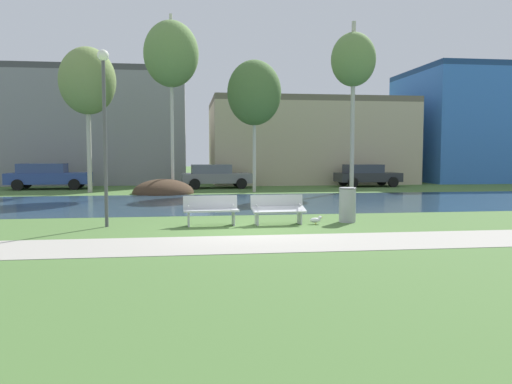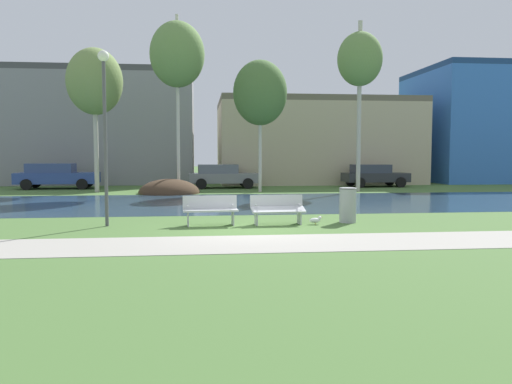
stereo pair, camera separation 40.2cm
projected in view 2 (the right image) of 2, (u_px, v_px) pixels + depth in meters
ground_plane at (228, 198)px, 23.95m from camera, size 120.00×120.00×0.00m
paved_path_strip at (256, 244)px, 11.89m from camera, size 60.00×2.36×0.01m
river_band at (231, 203)px, 21.81m from camera, size 80.00×8.99×0.01m
soil_mound at (169, 193)px, 27.00m from camera, size 3.25×3.21×1.53m
bench_left at (210, 209)px, 14.89m from camera, size 1.63×0.64×0.87m
bench_right at (278, 209)px, 15.11m from camera, size 1.63×0.64×0.87m
trash_bin at (348, 204)px, 15.54m from camera, size 0.54×0.54×1.07m
seagull at (316, 220)px, 15.12m from camera, size 0.40×0.15×0.25m
streetlamp at (105, 109)px, 14.52m from camera, size 0.32×0.32×5.03m
birch_far_left at (95, 82)px, 27.35m from camera, size 2.98×2.98×7.78m
birch_left at (177, 55)px, 26.84m from camera, size 2.89×2.89×9.42m
birch_center_left at (260, 93)px, 27.48m from camera, size 2.93×2.93×7.15m
birch_center at (360, 60)px, 27.72m from camera, size 2.45×2.45×9.31m
parked_van_nearest_blue at (56, 175)px, 30.39m from camera, size 4.76×2.23×1.52m
parked_sedan_second_grey at (222, 176)px, 31.05m from camera, size 4.29×2.24×1.45m
parked_hatch_third_dark at (374, 175)px, 32.20m from camera, size 4.08×2.09×1.42m
building_grey_warehouse at (91, 128)px, 36.34m from camera, size 14.56×6.99×7.91m
building_beige_block at (314, 142)px, 37.68m from camera, size 14.00×9.12×5.97m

